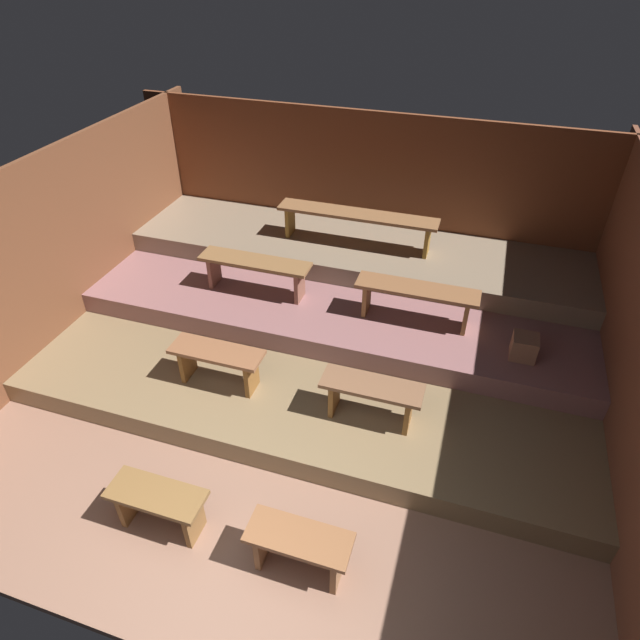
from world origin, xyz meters
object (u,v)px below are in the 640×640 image
object	(u,v)px
bench_middle_left	(255,267)
wooden_crate_middle	(524,347)
bench_upper_center	(357,219)
bench_floor_right	(299,545)
bench_middle_right	(417,295)
bench_floor_left	(158,502)
bench_lower_right	(371,393)
bench_lower_left	(217,359)

from	to	relation	value
bench_middle_left	wooden_crate_middle	distance (m)	3.25
bench_upper_center	bench_floor_right	bearing A→B (deg)	-81.09
bench_floor_right	bench_middle_left	size ratio (longest dim) A/B	0.60
bench_middle_right	bench_upper_center	distance (m)	1.55
bench_floor_left	bench_upper_center	xyz separation A→B (m)	(0.62, 4.14, 0.81)
bench_floor_right	bench_lower_right	xyz separation A→B (m)	(0.20, 1.57, 0.26)
bench_upper_center	wooden_crate_middle	xyz separation A→B (m)	(2.24, -1.44, -0.49)
bench_floor_left	bench_middle_right	xyz separation A→B (m)	(1.64, 3.00, 0.54)
bench_middle_right	bench_upper_center	bearing A→B (deg)	131.63
bench_floor_left	bench_floor_right	xyz separation A→B (m)	(1.27, 0.00, 0.00)
bench_floor_left	bench_lower_left	distance (m)	1.60
bench_lower_left	bench_middle_right	distance (m)	2.34
bench_lower_right	bench_middle_left	size ratio (longest dim) A/B	0.71
bench_floor_right	bench_upper_center	bearing A→B (deg)	98.91
bench_lower_right	bench_middle_right	size ratio (longest dim) A/B	0.71
bench_lower_right	bench_middle_right	distance (m)	1.47
bench_middle_right	bench_upper_center	size ratio (longest dim) A/B	0.65
bench_middle_right	bench_lower_right	bearing A→B (deg)	-96.78
bench_lower_left	bench_upper_center	world-z (taller)	bench_upper_center
bench_middle_left	bench_upper_center	size ratio (longest dim) A/B	0.65
bench_lower_left	bench_lower_right	size ratio (longest dim) A/B	1.00
bench_upper_center	bench_middle_right	bearing A→B (deg)	-48.37
wooden_crate_middle	bench_upper_center	bearing A→B (deg)	147.23
bench_floor_left	wooden_crate_middle	bearing A→B (deg)	43.31
bench_floor_right	bench_lower_right	bearing A→B (deg)	82.89
bench_middle_right	wooden_crate_middle	bearing A→B (deg)	-13.76
bench_floor_left	bench_middle_left	xyz separation A→B (m)	(-0.37, 3.00, 0.54)
bench_lower_right	bench_middle_left	world-z (taller)	bench_middle_left
bench_upper_center	wooden_crate_middle	world-z (taller)	bench_upper_center
bench_floor_left	bench_floor_right	distance (m)	1.27
bench_floor_right	bench_upper_center	world-z (taller)	bench_upper_center
bench_lower_right	bench_upper_center	distance (m)	2.77
bench_floor_left	bench_lower_left	size ratio (longest dim) A/B	0.85
bench_floor_left	bench_upper_center	world-z (taller)	bench_upper_center
bench_floor_right	bench_floor_left	bearing A→B (deg)	180.00
bench_lower_right	bench_middle_left	distance (m)	2.34
bench_floor_left	bench_lower_right	world-z (taller)	bench_lower_right
bench_floor_right	bench_lower_left	bearing A→B (deg)	133.11
bench_floor_left	bench_lower_right	bearing A→B (deg)	46.89
bench_middle_left	wooden_crate_middle	xyz separation A→B (m)	(3.23, -0.30, -0.22)
bench_lower_right	bench_middle_right	xyz separation A→B (m)	(0.17, 1.43, 0.27)
bench_middle_right	wooden_crate_middle	world-z (taller)	bench_middle_right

